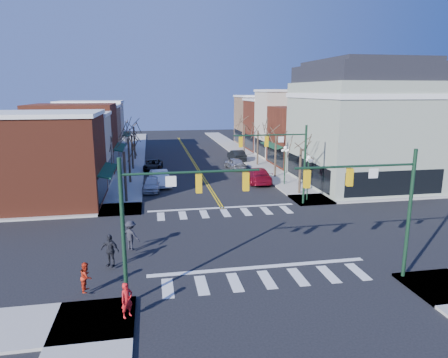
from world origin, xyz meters
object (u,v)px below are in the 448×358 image
lamppost_corner (308,170)px  car_right_far (237,155)px  pedestrian_red_b (86,277)px  pedestrian_dark_b (131,235)px  car_right_mid (235,163)px  car_left_far (153,165)px  car_left_near (152,184)px  pedestrian_red_a (127,300)px  victorian_corner (361,123)px  car_right_near (258,175)px  car_left_mid (160,178)px  lamppost_midblock (285,159)px  pedestrian_dark_a (110,250)px

lamppost_corner → car_right_far: bearing=94.5°
pedestrian_red_b → pedestrian_dark_b: bearing=-16.5°
car_right_mid → pedestrian_dark_b: (-12.27, -25.86, 0.33)m
car_left_far → pedestrian_dark_b: bearing=-88.3°
car_left_far → car_right_far: 13.21m
car_left_near → pedestrian_red_a: bearing=-88.5°
pedestrian_dark_b → victorian_corner: bearing=-112.6°
car_right_near → car_right_far: size_ratio=1.20×
car_left_near → car_right_mid: (10.88, 9.92, 0.04)m
car_left_far → car_right_far: size_ratio=1.01×
car_left_mid → car_right_far: car_left_mid is taller
lamppost_midblock → car_left_mid: (-13.35, 2.32, -2.14)m
victorian_corner → pedestrian_dark_b: bearing=-147.4°
car_right_far → pedestrian_red_a: (-13.70, -40.12, 0.16)m
pedestrian_dark_b → pedestrian_dark_a: bearing=100.0°
car_right_far → pedestrian_dark_b: pedestrian_dark_b is taller
victorian_corner → car_right_near: size_ratio=2.41×
pedestrian_red_a → pedestrian_red_b: pedestrian_red_a is taller
car_right_mid → pedestrian_dark_b: size_ratio=2.37×
lamppost_corner → pedestrian_dark_a: (-16.74, -11.66, -1.85)m
lamppost_corner → car_left_far: 22.74m
victorian_corner → pedestrian_dark_b: size_ratio=7.45×
car_left_far → lamppost_midblock: bearing=-33.6°
car_left_mid → car_left_far: size_ratio=1.01×
lamppost_midblock → car_left_mid: 13.72m
car_right_far → pedestrian_red_a: 42.40m
pedestrian_red_b → pedestrian_dark_b: pedestrian_dark_b is taller
victorian_corner → car_left_far: (-22.31, 11.77, -5.97)m
pedestrian_dark_a → car_right_near: bearing=80.7°
car_left_near → car_left_mid: (0.93, 2.20, 0.09)m
pedestrian_dark_b → lamppost_corner: bearing=-114.5°
car_left_far → pedestrian_red_a: pedestrian_red_a is taller
car_left_mid → car_right_near: car_right_near is taller
car_left_far → pedestrian_dark_a: 29.55m
victorian_corner → car_right_near: 12.49m
car_left_mid → pedestrian_red_b: (-4.30, -23.32, 0.09)m
car_left_mid → pedestrian_dark_a: size_ratio=2.60×
victorian_corner → pedestrian_red_b: victorian_corner is taller
car_left_mid → car_right_far: 18.14m
lamppost_corner → pedestrian_red_b: bearing=-140.6°
car_right_far → lamppost_midblock: bearing=92.7°
car_left_near → car_left_far: bearing=93.0°
pedestrian_dark_b → pedestrian_red_a: bearing=126.0°
car_right_near → lamppost_corner: bearing=110.3°
car_left_near → car_left_far: 11.16m
lamppost_midblock → pedestrian_red_b: lamppost_midblock is taller
lamppost_corner → pedestrian_dark_a: bearing=-145.1°
car_right_mid → pedestrian_red_b: size_ratio=2.96×
victorian_corner → car_left_mid: (-21.65, 2.82, -5.83)m
car_left_mid → pedestrian_dark_b: (-2.32, -18.15, 0.28)m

